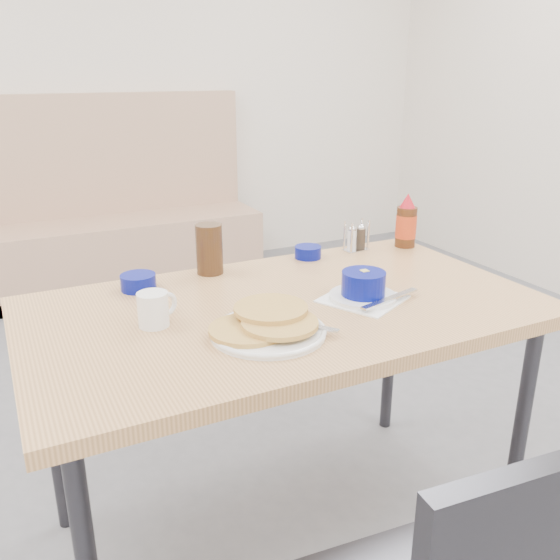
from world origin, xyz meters
name	(u,v)px	position (x,y,z in m)	size (l,w,h in m)	color
wall_back	(88,63)	(0.00, 2.97, 1.40)	(5.00, 0.06, 2.80)	silver
booth_bench	(111,232)	(0.00, 2.78, 0.35)	(1.90, 0.56, 1.22)	tan
dining_table	(286,324)	(0.00, 0.25, 0.70)	(1.40, 0.80, 0.76)	tan
pancake_plate	(267,326)	(-0.13, 0.10, 0.78)	(0.30, 0.28, 0.05)	white
coffee_mug	(154,309)	(-0.36, 0.27, 0.80)	(0.11, 0.08, 0.09)	white
grits_setting	(364,288)	(0.21, 0.18, 0.80)	(0.29, 0.27, 0.08)	white
creamer_bowl	(138,282)	(-0.33, 0.54, 0.78)	(0.10, 0.10, 0.05)	#050D72
butter_bowl	(308,252)	(0.26, 0.59, 0.78)	(0.09, 0.09, 0.04)	#050D72
amber_tumbler	(209,249)	(-0.09, 0.59, 0.84)	(0.08, 0.08, 0.16)	#3A2312
condiment_caddy	(356,240)	(0.45, 0.59, 0.80)	(0.10, 0.06, 0.11)	silver
syrup_bottle	(406,224)	(0.64, 0.55, 0.84)	(0.07, 0.07, 0.19)	#47230F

